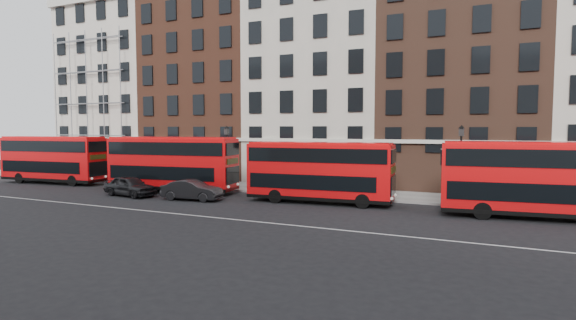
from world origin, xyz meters
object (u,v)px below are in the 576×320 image
at_px(bus_a, 53,158).
at_px(bus_b, 172,163).
at_px(bus_d, 538,178).
at_px(car_front, 192,190).
at_px(car_rear, 130,186).
at_px(bus_c, 319,171).

relative_size(bus_a, bus_b, 0.98).
distance_m(bus_a, bus_d, 40.55).
bearing_deg(car_front, bus_b, 49.18).
distance_m(bus_d, car_rear, 28.14).
xyz_separation_m(bus_b, bus_c, (12.89, 0.00, -0.15)).
relative_size(bus_d, car_rear, 2.35).
xyz_separation_m(bus_a, bus_b, (14.21, -0.00, 0.03)).
xyz_separation_m(bus_a, bus_c, (27.10, 0.00, -0.11)).
bearing_deg(bus_a, bus_b, -5.35).
relative_size(bus_b, car_rear, 2.39).
bearing_deg(bus_b, bus_c, -7.08).
bearing_deg(bus_a, bus_c, -5.35).
height_order(bus_b, bus_d, bus_b).
relative_size(bus_c, bus_d, 0.95).
bearing_deg(bus_a, car_front, -13.72).
xyz_separation_m(bus_a, bus_d, (40.55, -0.00, -0.01)).
xyz_separation_m(bus_b, car_rear, (-1.59, -3.08, -1.65)).
bearing_deg(bus_c, car_rear, -172.18).
bearing_deg(car_front, bus_c, -80.21).
height_order(bus_c, bus_d, bus_d).
bearing_deg(bus_d, car_rear, 179.92).
distance_m(bus_c, car_front, 9.41).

